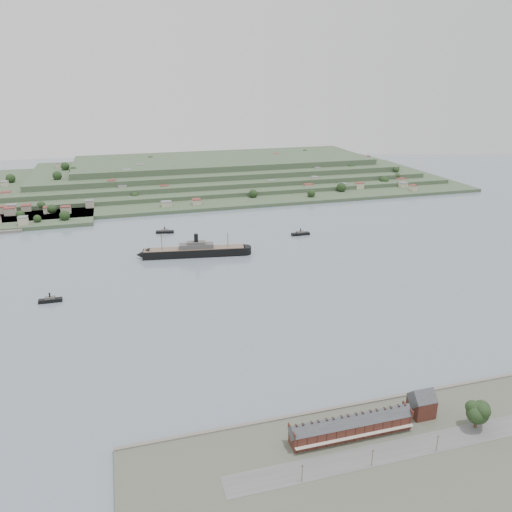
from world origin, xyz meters
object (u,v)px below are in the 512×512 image
object	(u,v)px
terrace_row	(351,426)
gabled_building	(422,403)
steamship	(192,251)
fig_tree	(479,412)
tugboat	(50,300)

from	to	relation	value
terrace_row	gabled_building	xyz separation A→B (m)	(37.50, 4.02, 1.34)
terrace_row	steamship	bearing A→B (deg)	96.71
terrace_row	gabled_building	world-z (taller)	gabled_building
terrace_row	fig_tree	bearing A→B (deg)	-11.02
tugboat	terrace_row	bearing A→B (deg)	-52.94
steamship	fig_tree	size ratio (longest dim) A/B	7.46
terrace_row	tugboat	bearing A→B (deg)	127.06
terrace_row	fig_tree	world-z (taller)	fig_tree
gabled_building	fig_tree	xyz separation A→B (m)	(18.78, -14.98, 2.06)
steamship	fig_tree	xyz separation A→B (m)	(85.97, -263.24, 5.77)
gabled_building	fig_tree	world-z (taller)	gabled_building
steamship	fig_tree	distance (m)	276.98
tugboat	fig_tree	xyz separation A→B (m)	(196.48, -196.60, 8.52)
steamship	tugboat	size ratio (longest dim) A/B	6.38
terrace_row	fig_tree	distance (m)	57.44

